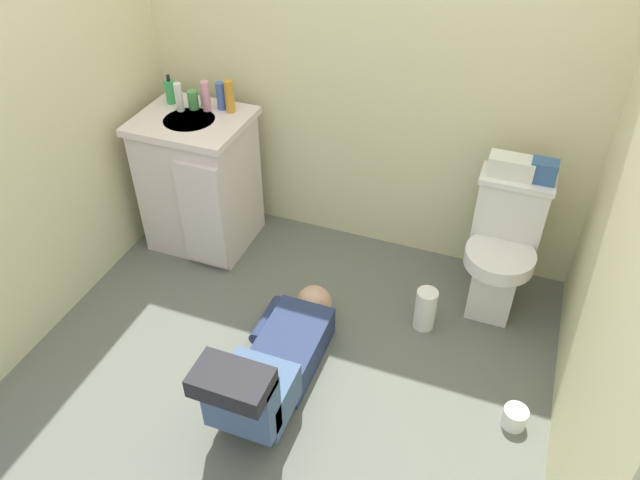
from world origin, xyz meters
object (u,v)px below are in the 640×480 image
bottle_white (179,97)px  bottle_amber (229,96)px  paper_towel_roll (425,309)px  vanity_cabinet (200,181)px  toilet (502,248)px  toiletry_bag (544,171)px  bottle_pink (206,96)px  bottle_green (193,100)px  faucet (203,98)px  toilet_paper_roll (515,417)px  tissue_box (511,166)px  bottle_blue (221,96)px  person_plumber (273,363)px  soap_dispenser (170,92)px

bottle_white → bottle_amber: 0.28m
paper_towel_roll → vanity_cabinet: bearing=169.6°
toilet → bottle_amber: (-1.56, 0.09, 0.54)m
toiletry_bag → paper_towel_roll: (-0.41, -0.41, -0.69)m
bottle_white → bottle_pink: bottle_pink is taller
toiletry_bag → bottle_green: bottle_green is taller
bottle_pink → bottle_amber: bearing=14.6°
faucet → vanity_cabinet: bearing=-88.7°
toilet_paper_roll → bottle_green: bearing=157.4°
vanity_cabinet → tissue_box: size_ratio=3.73×
vanity_cabinet → toilet_paper_roll: vanity_cabinet is taller
bottle_blue → bottle_amber: bearing=-11.7°
tissue_box → person_plumber: bearing=-127.9°
faucet → soap_dispenser: (-0.19, -0.02, 0.02)m
tissue_box → paper_towel_roll: (-0.26, -0.41, -0.68)m
toilet → bottle_white: bearing=179.8°
vanity_cabinet → toilet_paper_roll: (1.95, -0.72, -0.37)m
vanity_cabinet → toiletry_bag: bearing=4.6°
faucet → person_plumber: size_ratio=0.09×
vanity_cabinet → tissue_box: 1.73m
faucet → paper_towel_roll: (1.43, -0.41, -0.75)m
paper_towel_roll → bottle_pink: bearing=164.8°
bottle_white → bottle_amber: size_ratio=0.89×
toiletry_bag → soap_dispenser: bearing=-179.4°
bottle_blue → bottle_amber: 0.06m
toilet_paper_roll → bottle_white: bearing=159.1°
soap_dispenser → toilet_paper_roll: size_ratio=1.51×
vanity_cabinet → person_plumber: (0.86, -0.91, -0.24)m
tissue_box → bottle_green: (-1.72, -0.04, 0.07)m
vanity_cabinet → bottle_amber: bottle_amber is taller
toilet → faucet: (-1.73, 0.09, 0.50)m
tissue_box → bottle_green: bearing=-178.7°
paper_towel_roll → bottle_green: bearing=165.8°
toilet → bottle_blue: bearing=176.3°
tissue_box → toilet_paper_roll: tissue_box is taller
vanity_cabinet → person_plumber: size_ratio=0.77×
bottle_pink → bottle_white: bearing=-158.8°
toiletry_bag → bottle_amber: bottle_amber is taller
bottle_pink → faucet: bearing=143.7°
person_plumber → tissue_box: tissue_box is taller
bottle_blue → toilet: bearing=-3.7°
soap_dispenser → bottle_amber: (0.36, 0.02, 0.02)m
vanity_cabinet → faucet: bearing=91.3°
toilet → toilet_paper_roll: size_ratio=6.82×
bottle_white → paper_towel_roll: bottle_white is taller
bottle_pink → paper_towel_roll: bottle_pink is taller
bottle_white → bottle_green: bearing=39.4°
bottle_green → tissue_box: bearing=1.3°
toilet → paper_towel_roll: 0.50m
vanity_cabinet → faucet: size_ratio=8.20×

